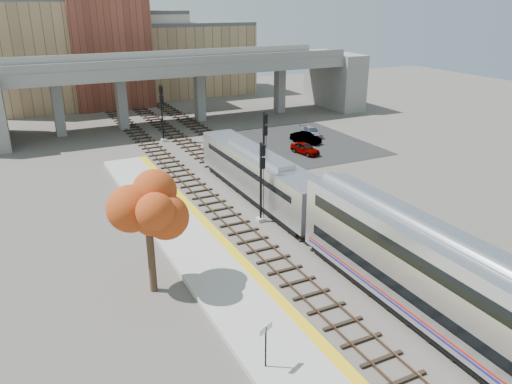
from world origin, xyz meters
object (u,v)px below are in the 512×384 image
tree (147,212)px  car_c (311,132)px  car_b (306,138)px  signal_mast_near (261,185)px  signal_mast_mid (264,150)px  car_a (305,148)px  locomotive (259,174)px  signal_mast_far (162,114)px  coach (470,300)px

tree → car_c: size_ratio=1.70×
car_b → car_c: car_b is taller
signal_mast_near → signal_mast_mid: (4.10, 7.50, 0.32)m
signal_mast_near → tree: 12.08m
tree → car_a: (23.01, 20.11, -4.48)m
locomotive → signal_mast_near: (-2.10, -4.52, 0.78)m
locomotive → car_b: (13.14, 13.50, -1.59)m
signal_mast_mid → car_c: (13.40, 12.84, -2.75)m
signal_mast_far → car_a: (12.73, -12.26, -2.74)m
signal_mast_near → signal_mast_mid: 8.55m
car_c → car_b: bearing=-128.0°
locomotive → tree: (-12.38, -10.52, 2.88)m
car_c → signal_mast_far: bearing=167.3°
signal_mast_near → car_c: signal_mast_near is taller
signal_mast_far → tree: bearing=-107.6°
signal_mast_far → tree: size_ratio=1.00×
coach → car_b: coach is taller
signal_mast_mid → tree: (-14.38, -13.49, 1.78)m
signal_mast_mid → tree: size_ratio=0.99×
car_a → signal_mast_mid: bearing=-153.9°
car_a → coach: bearing=-119.7°
tree → coach: bearing=-44.3°
car_b → signal_mast_near: bearing=-153.2°
coach → tree: size_ratio=3.59×
car_b → tree: bearing=-159.7°
locomotive → signal_mast_far: bearing=95.5°
locomotive → tree: tree is taller
signal_mast_near → car_c: size_ratio=1.57×
signal_mast_near → car_b: bearing=49.8°
signal_mast_far → car_c: signal_mast_far is taller
locomotive → tree: 16.49m
signal_mast_near → car_b: signal_mast_near is taller
signal_mast_mid → tree: 19.80m
signal_mast_mid → car_b: 15.56m
signal_mast_mid → signal_mast_far: size_ratio=0.99×
locomotive → signal_mast_far: size_ratio=2.75×
signal_mast_far → car_b: size_ratio=1.78×
tree → car_b: tree is taller
signal_mast_near → car_c: bearing=49.3°
locomotive → coach: bearing=-90.0°
signal_mast_mid → car_a: 11.21m
tree → car_c: bearing=43.5°
locomotive → tree: size_ratio=2.74×
signal_mast_far → signal_mast_mid: bearing=-77.7°
coach → car_b: (13.14, 36.11, -2.11)m
car_a → car_c: 7.84m
signal_mast_near → car_b: size_ratio=1.64×
signal_mast_mid → car_b: signal_mast_mid is taller
car_b → car_a: bearing=-145.7°
coach → car_a: coach is taller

